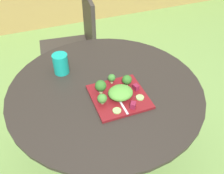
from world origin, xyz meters
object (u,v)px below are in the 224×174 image
at_px(patio_chair, 77,41).
at_px(salad_plate, 119,97).
at_px(fork, 120,101).
at_px(drinking_glass, 61,65).

bearing_deg(patio_chair, salad_plate, -90.86).
distance_m(patio_chair, salad_plate, 0.98).
xyz_separation_m(patio_chair, salad_plate, (-0.01, -0.96, 0.21)).
bearing_deg(fork, drinking_glass, 120.87).
xyz_separation_m(salad_plate, fork, (-0.01, -0.04, 0.01)).
bearing_deg(patio_chair, fork, -91.51).
bearing_deg(drinking_glass, patio_chair, 69.52).
distance_m(drinking_glass, fork, 0.42).
bearing_deg(fork, salad_plate, 74.32).
relative_size(drinking_glass, fork, 0.76).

